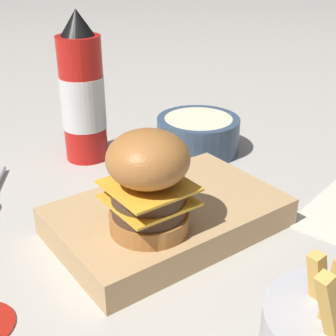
# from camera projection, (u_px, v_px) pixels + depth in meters

# --- Properties ---
(ground_plane) EXTENTS (6.00, 6.00, 0.00)m
(ground_plane) POSITION_uv_depth(u_px,v_px,m) (200.00, 260.00, 0.54)
(ground_plane) COLOR #B7B2A8
(serving_board) EXTENTS (0.28, 0.18, 0.04)m
(serving_board) POSITION_uv_depth(u_px,v_px,m) (168.00, 217.00, 0.59)
(serving_board) COLOR tan
(serving_board) RESTS_ON ground_plane
(burger) EXTENTS (0.09, 0.09, 0.12)m
(burger) POSITION_uv_depth(u_px,v_px,m) (148.00, 182.00, 0.51)
(burger) COLOR #AD6B33
(burger) RESTS_ON serving_board
(ketchup_bottle) EXTENTS (0.07, 0.07, 0.24)m
(ketchup_bottle) POSITION_uv_depth(u_px,v_px,m) (83.00, 95.00, 0.75)
(ketchup_bottle) COLOR red
(ketchup_bottle) RESTS_ON ground_plane
(side_bowl) EXTENTS (0.14, 0.14, 0.06)m
(side_bowl) POSITION_uv_depth(u_px,v_px,m) (198.00, 134.00, 0.81)
(side_bowl) COLOR #384C66
(side_bowl) RESTS_ON ground_plane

